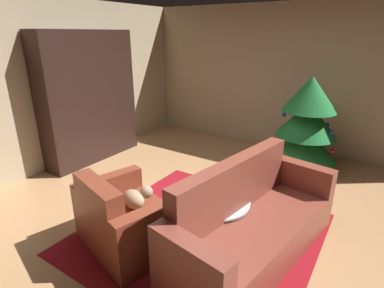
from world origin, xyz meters
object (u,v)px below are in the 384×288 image
at_px(armchair_red, 127,220).
at_px(coffee_table, 214,203).
at_px(decorated_tree, 307,123).
at_px(bottle_on_table, 234,189).
at_px(couch_red, 251,226).
at_px(book_stack_on_table, 211,194).
at_px(bookshelf_unit, 95,98).

height_order(armchair_red, coffee_table, armchair_red).
relative_size(coffee_table, decorated_tree, 0.51).
bearing_deg(bottle_on_table, couch_red, -34.61).
bearing_deg(couch_red, armchair_red, -153.02).
distance_m(coffee_table, decorated_tree, 2.28).
bearing_deg(bottle_on_table, book_stack_on_table, -140.77).
relative_size(armchair_red, coffee_table, 1.56).
relative_size(bookshelf_unit, coffee_table, 2.83).
relative_size(bookshelf_unit, armchair_red, 1.82).
height_order(coffee_table, bottle_on_table, bottle_on_table).
height_order(armchair_red, decorated_tree, decorated_tree).
height_order(bookshelf_unit, coffee_table, bookshelf_unit).
xyz_separation_m(armchair_red, book_stack_on_table, (0.62, 0.60, 0.20)).
distance_m(armchair_red, book_stack_on_table, 0.89).
bearing_deg(book_stack_on_table, bottle_on_table, 39.23).
bearing_deg(bottle_on_table, bookshelf_unit, 165.76).
distance_m(armchair_red, decorated_tree, 3.04).
distance_m(couch_red, decorated_tree, 2.33).
bearing_deg(bottle_on_table, coffee_table, -136.59).
height_order(bookshelf_unit, bottle_on_table, bookshelf_unit).
relative_size(armchair_red, bottle_on_table, 3.98).
height_order(bookshelf_unit, armchair_red, bookshelf_unit).
xyz_separation_m(bottle_on_table, decorated_tree, (0.19, 2.09, 0.22)).
relative_size(bookshelf_unit, book_stack_on_table, 9.56).
distance_m(bookshelf_unit, book_stack_on_table, 2.90).
height_order(bookshelf_unit, decorated_tree, bookshelf_unit).
xyz_separation_m(armchair_red, couch_red, (1.09, 0.55, 0.02)).
xyz_separation_m(coffee_table, bottle_on_table, (0.15, 0.14, 0.15)).
xyz_separation_m(coffee_table, decorated_tree, (0.34, 2.22, 0.37)).
xyz_separation_m(bookshelf_unit, bottle_on_table, (2.89, -0.73, -0.49)).
bearing_deg(decorated_tree, book_stack_on_table, -99.53).
height_order(couch_red, book_stack_on_table, couch_red).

